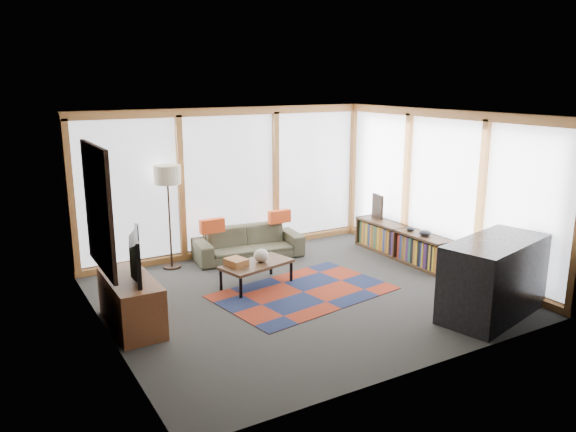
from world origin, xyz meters
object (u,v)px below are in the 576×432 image
floor_lamp (169,217)px  television (130,256)px  bar_counter (494,278)px  tv_console (131,302)px  bookshelf (402,243)px  coffee_table (257,274)px  sofa (248,243)px

floor_lamp → television: floor_lamp is taller
floor_lamp → bar_counter: size_ratio=1.06×
floor_lamp → tv_console: bearing=-121.2°
bookshelf → tv_console: 4.88m
television → coffee_table: bearing=-62.5°
television → bookshelf: bearing=-70.6°
coffee_table → bar_counter: bearing=-48.8°
floor_lamp → bar_counter: floor_lamp is taller
bookshelf → television: bearing=-175.1°
sofa → television: 3.12m
bookshelf → television: 4.90m
sofa → bookshelf: 2.70m
bar_counter → bookshelf: bearing=62.1°
bookshelf → bar_counter: bar_counter is taller
floor_lamp → bookshelf: 4.02m
bookshelf → floor_lamp: bearing=157.4°
floor_lamp → television: 2.26m
television → floor_lamp: bearing=-16.3°
sofa → bookshelf: (2.34, -1.35, -0.00)m
sofa → coffee_table: 1.39m
sofa → television: bearing=-138.1°
coffee_table → television: 2.19m
sofa → tv_console: tv_console is taller
bookshelf → television: television is taller
bookshelf → coffee_table: bearing=179.0°
sofa → coffee_table: (-0.50, -1.30, -0.09)m
bookshelf → bar_counter: (-0.61, -2.49, 0.25)m
bookshelf → tv_console: (-4.86, -0.43, 0.05)m
coffee_table → bar_counter: (2.22, -2.54, 0.34)m
sofa → floor_lamp: (-1.34, 0.18, 0.59)m
floor_lamp → coffee_table: floor_lamp is taller
floor_lamp → television: bearing=-120.8°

